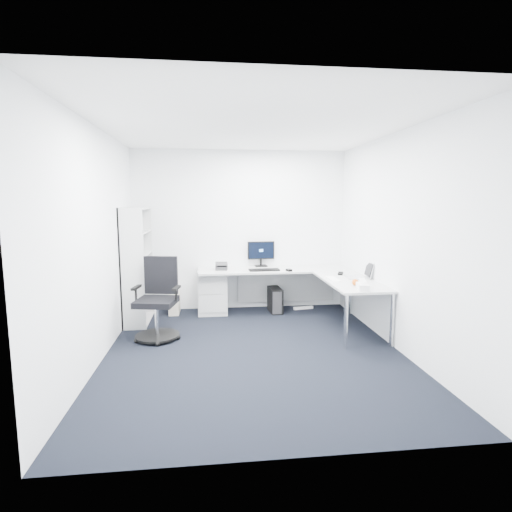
{
  "coord_description": "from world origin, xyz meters",
  "views": [
    {
      "loc": [
        -0.52,
        -4.71,
        1.85
      ],
      "look_at": [
        0.15,
        1.05,
        1.05
      ],
      "focal_mm": 28.0,
      "sensor_mm": 36.0,
      "label": 1
    }
  ],
  "objects": [
    {
      "name": "wall_front",
      "position": [
        0.0,
        -2.1,
        1.35
      ],
      "size": [
        3.6,
        0.02,
        2.7
      ],
      "primitive_type": "cube",
      "color": "white",
      "rests_on": "ground"
    },
    {
      "name": "desk_phone",
      "position": [
        -0.34,
        1.75,
        0.8
      ],
      "size": [
        0.21,
        0.21,
        0.13
      ],
      "primitive_type": null,
      "rotation": [
        0.0,
        0.0,
        -0.11
      ],
      "color": "#272729",
      "rests_on": "l_desk"
    },
    {
      "name": "beige_pc_tower",
      "position": [
        -1.12,
        1.84,
        0.17
      ],
      "size": [
        0.16,
        0.36,
        0.34
      ],
      "primitive_type": "cube",
      "rotation": [
        0.0,
        0.0,
        -0.01
      ],
      "color": "beige",
      "rests_on": "ground"
    },
    {
      "name": "mouse",
      "position": [
        0.73,
        1.49,
        0.75
      ],
      "size": [
        0.09,
        0.12,
        0.04
      ],
      "primitive_type": "cube",
      "rotation": [
        0.0,
        0.0,
        0.29
      ],
      "color": "black",
      "rests_on": "l_desk"
    },
    {
      "name": "black_keyboard",
      "position": [
        0.35,
        1.59,
        0.75
      ],
      "size": [
        0.5,
        0.2,
        0.02
      ],
      "primitive_type": "cube",
      "rotation": [
        0.0,
        0.0,
        0.04
      ],
      "color": "black",
      "rests_on": "l_desk"
    },
    {
      "name": "wall_back",
      "position": [
        0.0,
        2.1,
        1.35
      ],
      "size": [
        3.6,
        0.02,
        2.7
      ],
      "primitive_type": "cube",
      "color": "white",
      "rests_on": "ground"
    },
    {
      "name": "orange_fruit",
      "position": [
        1.4,
        0.31,
        0.78
      ],
      "size": [
        0.09,
        0.09,
        0.09
      ],
      "primitive_type": "sphere",
      "color": "#D25812",
      "rests_on": "l_desk"
    },
    {
      "name": "headphones",
      "position": [
        1.47,
        1.13,
        0.76
      ],
      "size": [
        0.18,
        0.21,
        0.05
      ],
      "primitive_type": null,
      "rotation": [
        0.0,
        0.0,
        -0.39
      ],
      "color": "black",
      "rests_on": "l_desk"
    },
    {
      "name": "wall_left",
      "position": [
        -1.8,
        0.0,
        1.35
      ],
      "size": [
        0.02,
        4.2,
        2.7
      ],
      "primitive_type": "cube",
      "color": "white",
      "rests_on": "ground"
    },
    {
      "name": "power_strip",
      "position": [
        1.07,
        1.85,
        0.02
      ],
      "size": [
        0.35,
        0.12,
        0.04
      ],
      "primitive_type": "cube",
      "rotation": [
        0.0,
        0.0,
        0.18
      ],
      "color": "white",
      "rests_on": "ground"
    },
    {
      "name": "bookshelf",
      "position": [
        -1.62,
        1.45,
        0.88
      ],
      "size": [
        0.34,
        0.88,
        1.76
      ],
      "primitive_type": null,
      "color": "#BCBFBF",
      "rests_on": "ground"
    },
    {
      "name": "l_desk",
      "position": [
        0.55,
        1.4,
        0.37
      ],
      "size": [
        2.51,
        1.41,
        0.73
      ],
      "primitive_type": null,
      "color": "#B3B6B6",
      "rests_on": "ground"
    },
    {
      "name": "white_keyboard",
      "position": [
        1.23,
        0.75,
        0.74
      ],
      "size": [
        0.13,
        0.41,
        0.01
      ],
      "primitive_type": "cube",
      "rotation": [
        0.0,
        0.0,
        -0.02
      ],
      "color": "white",
      "rests_on": "l_desk"
    },
    {
      "name": "tissue_box",
      "position": [
        1.39,
        0.03,
        0.78
      ],
      "size": [
        0.16,
        0.26,
        0.08
      ],
      "primitive_type": "cube",
      "rotation": [
        0.0,
        0.0,
        -0.17
      ],
      "color": "white",
      "rests_on": "l_desk"
    },
    {
      "name": "task_chair",
      "position": [
        -1.24,
        0.59,
        0.55
      ],
      "size": [
        0.72,
        0.72,
        1.1
      ],
      "primitive_type": null,
      "rotation": [
        0.0,
        0.0,
        -0.19
      ],
      "color": "black",
      "rests_on": "ground"
    },
    {
      "name": "ground",
      "position": [
        0.0,
        0.0,
        0.0
      ],
      "size": [
        4.2,
        4.2,
        0.0
      ],
      "primitive_type": "plane",
      "color": "black"
    },
    {
      "name": "wall_right",
      "position": [
        1.8,
        0.0,
        1.35
      ],
      "size": [
        0.02,
        4.2,
        2.7
      ],
      "primitive_type": "cube",
      "color": "white",
      "rests_on": "ground"
    },
    {
      "name": "ceiling",
      "position": [
        0.0,
        0.0,
        2.7
      ],
      "size": [
        4.2,
        4.2,
        0.0
      ],
      "primitive_type": "plane",
      "color": "white"
    },
    {
      "name": "black_pc_tower",
      "position": [
        0.55,
        1.74,
        0.21
      ],
      "size": [
        0.21,
        0.43,
        0.41
      ],
      "primitive_type": "cube",
      "rotation": [
        0.0,
        0.0,
        0.07
      ],
      "color": "black",
      "rests_on": "ground"
    },
    {
      "name": "laptop",
      "position": [
        1.58,
        0.83,
        0.86
      ],
      "size": [
        0.38,
        0.38,
        0.24
      ],
      "primitive_type": null,
      "rotation": [
        0.0,
        0.0,
        -0.13
      ],
      "color": "silver",
      "rests_on": "l_desk"
    },
    {
      "name": "drawer_pedestal",
      "position": [
        -0.49,
        1.86,
        0.37
      ],
      "size": [
        0.48,
        0.59,
        0.73
      ],
      "primitive_type": "cube",
      "color": "#B3B6B6",
      "rests_on": "ground"
    },
    {
      "name": "monitor",
      "position": [
        0.35,
        2.02,
        0.96
      ],
      "size": [
        0.47,
        0.17,
        0.45
      ],
      "primitive_type": null,
      "rotation": [
        0.0,
        0.0,
        0.05
      ],
      "color": "black",
      "rests_on": "l_desk"
    }
  ]
}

